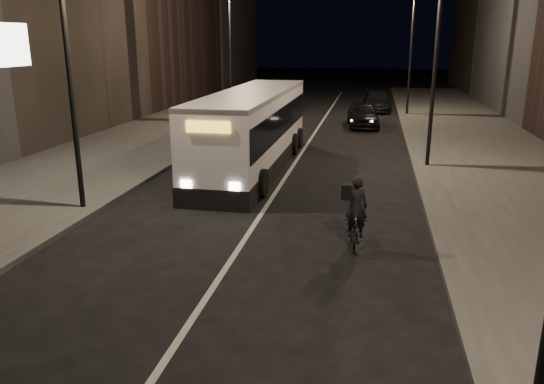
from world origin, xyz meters
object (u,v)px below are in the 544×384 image
at_px(streetlight_left_far, 233,37).
at_px(city_bus, 253,127).
at_px(car_far, 377,101).
at_px(car_mid, 286,101).
at_px(streetlight_right_far, 408,37).
at_px(car_near, 363,114).
at_px(streetlight_right_mid, 431,36).
at_px(streetlight_left_near, 74,35).
at_px(cyclist_on_bicycle, 355,223).

xyz_separation_m(streetlight_left_far, city_bus, (3.73, -11.27, -3.61)).
distance_m(city_bus, car_far, 20.36).
bearing_deg(car_mid, city_bus, 93.98).
bearing_deg(car_mid, streetlight_left_far, 71.38).
bearing_deg(car_far, streetlight_right_far, -55.38).
relative_size(streetlight_left_far, car_mid, 1.74).
distance_m(streetlight_left_far, car_far, 13.06).
bearing_deg(car_near, streetlight_right_mid, -81.44).
xyz_separation_m(streetlight_left_near, city_bus, (3.73, 6.73, -3.61)).
relative_size(streetlight_right_mid, car_mid, 1.74).
relative_size(streetlight_left_far, car_near, 1.81).
bearing_deg(streetlight_left_far, streetlight_right_far, 29.36).
bearing_deg(cyclist_on_bicycle, streetlight_right_mid, 73.49).
height_order(streetlight_left_far, cyclist_on_bicycle, streetlight_left_far).
height_order(streetlight_right_far, cyclist_on_bicycle, streetlight_right_far).
bearing_deg(streetlight_left_near, city_bus, 61.00).
bearing_deg(cyclist_on_bicycle, car_far, 86.59).
height_order(streetlight_right_mid, streetlight_left_near, same).
relative_size(city_bus, car_near, 2.67).
relative_size(cyclist_on_bicycle, car_mid, 0.41).
distance_m(streetlight_right_far, streetlight_left_far, 12.24).
xyz_separation_m(streetlight_left_near, car_far, (8.85, 26.41, -4.65)).
relative_size(streetlight_right_mid, city_bus, 0.68).
bearing_deg(cyclist_on_bicycle, car_near, 88.63).
relative_size(car_near, car_far, 0.91).
bearing_deg(car_near, streetlight_left_near, -118.77).
bearing_deg(streetlight_left_far, car_near, 4.61).
bearing_deg(cyclist_on_bicycle, streetlight_left_far, 110.93).
xyz_separation_m(streetlight_left_near, streetlight_left_far, (0.00, 18.00, 0.00)).
bearing_deg(car_mid, car_far, -167.50).
bearing_deg(city_bus, car_mid, 95.30).
bearing_deg(car_far, streetlight_left_near, -110.83).
bearing_deg(car_mid, streetlight_left_near, 84.05).
bearing_deg(streetlight_left_far, streetlight_left_near, -90.00).
bearing_deg(car_mid, car_near, 132.30).
bearing_deg(city_bus, streetlight_left_far, 108.70).
bearing_deg(car_near, car_far, 78.00).
bearing_deg(car_far, cyclist_on_bicycle, -93.48).
xyz_separation_m(streetlight_right_mid, streetlight_left_near, (-10.66, -8.00, 0.00)).
bearing_deg(streetlight_left_far, streetlight_right_mid, -43.16).
height_order(streetlight_right_mid, city_bus, streetlight_right_mid).
xyz_separation_m(streetlight_left_far, cyclist_on_bicycle, (8.28, -19.36, -4.72)).
relative_size(streetlight_right_mid, car_near, 1.81).
bearing_deg(streetlight_right_mid, car_near, 104.16).
relative_size(streetlight_left_far, city_bus, 0.68).
height_order(streetlight_right_far, car_near, streetlight_right_far).
height_order(streetlight_left_near, streetlight_left_far, same).
distance_m(city_bus, cyclist_on_bicycle, 9.35).
distance_m(streetlight_left_far, city_bus, 12.41).
height_order(city_bus, cyclist_on_bicycle, city_bus).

